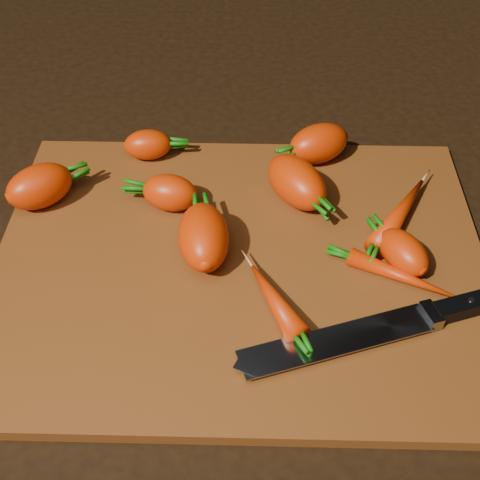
{
  "coord_description": "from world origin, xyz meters",
  "views": [
    {
      "loc": [
        0.01,
        -0.47,
        0.5
      ],
      "look_at": [
        0.0,
        0.01,
        0.03
      ],
      "focal_mm": 50.0,
      "sensor_mm": 36.0,
      "label": 1
    }
  ],
  "objects": [
    {
      "name": "carrot_0",
      "position": [
        -0.22,
        0.08,
        0.04
      ],
      "size": [
        0.09,
        0.08,
        0.05
      ],
      "primitive_type": "ellipsoid",
      "rotation": [
        0.0,
        0.0,
        0.66
      ],
      "color": "red",
      "rests_on": "cutting_board"
    },
    {
      "name": "knife",
      "position": [
        0.11,
        -0.1,
        0.02
      ],
      "size": [
        0.28,
        0.12,
        0.02
      ],
      "rotation": [
        0.0,
        0.0,
        0.33
      ],
      "color": "gray",
      "rests_on": "cutting_board"
    },
    {
      "name": "carrot_7",
      "position": [
        0.17,
        0.06,
        0.03
      ],
      "size": [
        0.09,
        0.12,
        0.03
      ],
      "primitive_type": "ellipsoid",
      "rotation": [
        0.0,
        0.0,
        1.03
      ],
      "color": "red",
      "rests_on": "cutting_board"
    },
    {
      "name": "carrot_9",
      "position": [
        0.03,
        -0.06,
        0.02
      ],
      "size": [
        0.06,
        0.1,
        0.02
      ],
      "primitive_type": "ellipsoid",
      "rotation": [
        0.0,
        0.0,
        2.03
      ],
      "color": "red",
      "rests_on": "cutting_board"
    },
    {
      "name": "carrot_4",
      "position": [
        0.09,
        0.17,
        0.04
      ],
      "size": [
        0.09,
        0.07,
        0.05
      ],
      "primitive_type": "ellipsoid",
      "rotation": [
        0.0,
        0.0,
        3.61
      ],
      "color": "red",
      "rests_on": "cutting_board"
    },
    {
      "name": "carrot_8",
      "position": [
        0.16,
        -0.03,
        0.02
      ],
      "size": [
        0.1,
        0.07,
        0.02
      ],
      "primitive_type": "ellipsoid",
      "rotation": [
        0.0,
        0.0,
        -0.5
      ],
      "color": "red",
      "rests_on": "cutting_board"
    },
    {
      "name": "cutting_board",
      "position": [
        0.0,
        0.0,
        0.01
      ],
      "size": [
        0.5,
        0.4,
        0.01
      ],
      "primitive_type": "cube",
      "color": "brown",
      "rests_on": "ground"
    },
    {
      "name": "carrot_6",
      "position": [
        0.16,
        -0.0,
        0.03
      ],
      "size": [
        0.06,
        0.07,
        0.04
      ],
      "primitive_type": "ellipsoid",
      "rotation": [
        0.0,
        0.0,
        2.09
      ],
      "color": "red",
      "rests_on": "cutting_board"
    },
    {
      "name": "carrot_3",
      "position": [
        -0.04,
        0.01,
        0.04
      ],
      "size": [
        0.06,
        0.09,
        0.05
      ],
      "primitive_type": "ellipsoid",
      "rotation": [
        0.0,
        0.0,
        1.69
      ],
      "color": "red",
      "rests_on": "cutting_board"
    },
    {
      "name": "carrot_2",
      "position": [
        0.06,
        0.1,
        0.04
      ],
      "size": [
        0.09,
        0.1,
        0.05
      ],
      "primitive_type": "ellipsoid",
      "rotation": [
        0.0,
        0.0,
        -1.0
      ],
      "color": "red",
      "rests_on": "cutting_board"
    },
    {
      "name": "carrot_5",
      "position": [
        -0.11,
        0.17,
        0.03
      ],
      "size": [
        0.06,
        0.04,
        0.04
      ],
      "primitive_type": "ellipsoid",
      "rotation": [
        0.0,
        0.0,
        0.12
      ],
      "color": "red",
      "rests_on": "cutting_board"
    },
    {
      "name": "ground",
      "position": [
        0.0,
        0.0,
        -0.01
      ],
      "size": [
        2.0,
        2.0,
        0.01
      ],
      "primitive_type": "cube",
      "color": "black"
    },
    {
      "name": "carrot_1",
      "position": [
        -0.08,
        0.08,
        0.03
      ],
      "size": [
        0.07,
        0.05,
        0.04
      ],
      "primitive_type": "ellipsoid",
      "rotation": [
        0.0,
        0.0,
        2.94
      ],
      "color": "red",
      "rests_on": "cutting_board"
    }
  ]
}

